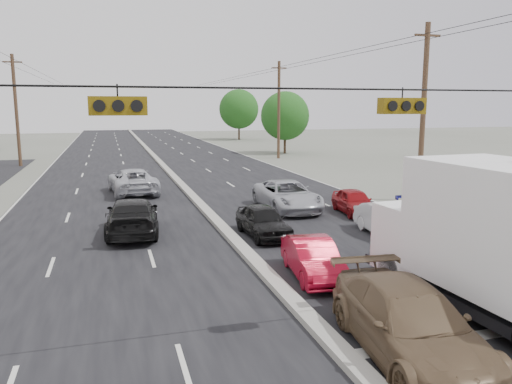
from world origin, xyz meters
TOP-DOWN VIEW (x-y plane):
  - ground at (0.00, 0.00)m, footprint 200.00×200.00m
  - road_surface at (0.00, 30.00)m, footprint 20.00×160.00m
  - center_median at (0.00, 30.00)m, footprint 0.50×160.00m
  - utility_pole_left_c at (-12.50, 40.00)m, footprint 1.60×0.30m
  - utility_pole_right_b at (12.50, 15.00)m, footprint 1.60×0.30m
  - utility_pole_right_c at (12.50, 40.00)m, footprint 1.60×0.30m
  - traffic_signals at (1.40, 0.00)m, footprint 25.00×0.30m
  - tree_right_mid at (15.00, 45.00)m, footprint 5.60×5.60m
  - tree_right_far at (16.00, 70.00)m, footprint 6.40×6.40m
  - box_truck at (4.77, 0.34)m, footprint 3.20×8.11m
  - tan_sedan at (1.40, -0.87)m, footprint 2.71×5.53m
  - red_sedan at (1.40, 4.50)m, footprint 1.74×3.87m
  - queue_car_a at (1.40, 9.83)m, footprint 1.72×3.95m
  - queue_car_b at (6.47, 8.34)m, footprint 1.61×4.11m
  - queue_car_c at (4.26, 14.73)m, footprint 2.54×5.49m
  - queue_car_d at (8.11, 6.93)m, footprint 2.80×5.50m
  - queue_car_e at (7.19, 12.79)m, footprint 1.91×3.85m
  - oncoming_near at (-3.86, 11.85)m, footprint 2.52×5.42m
  - oncoming_far at (-3.36, 22.16)m, footprint 3.12×5.90m

SIDE VIEW (x-z plane):
  - ground at x=0.00m, z-range 0.00..0.00m
  - road_surface at x=0.00m, z-range -0.01..0.01m
  - center_median at x=0.00m, z-range 0.00..0.20m
  - red_sedan at x=1.40m, z-range 0.00..1.23m
  - queue_car_e at x=7.19m, z-range 0.00..1.26m
  - queue_car_a at x=1.40m, z-range 0.00..1.33m
  - queue_car_b at x=6.47m, z-range 0.00..1.33m
  - queue_car_c at x=4.26m, z-range 0.00..1.52m
  - queue_car_d at x=8.11m, z-range 0.00..1.53m
  - oncoming_near at x=-3.86m, z-range 0.00..1.53m
  - tan_sedan at x=1.40m, z-range 0.00..1.55m
  - oncoming_far at x=-3.36m, z-range 0.00..1.58m
  - box_truck at x=4.77m, z-range 0.05..4.10m
  - tree_right_mid at x=15.00m, z-range 0.77..7.91m
  - tree_right_far at x=16.00m, z-range 0.88..9.04m
  - utility_pole_left_c at x=-12.50m, z-range 0.11..10.11m
  - utility_pole_right_b at x=12.50m, z-range 0.11..10.11m
  - utility_pole_right_c at x=12.50m, z-range 0.11..10.11m
  - traffic_signals at x=1.40m, z-range 5.22..5.77m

